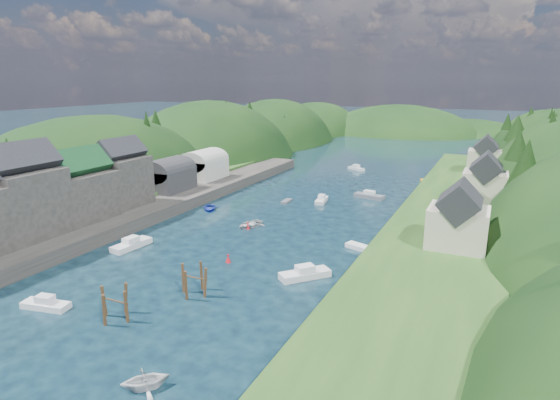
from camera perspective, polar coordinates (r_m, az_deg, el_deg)
The scene contains 15 objects.
ground at distance 94.87m, azimuth 5.68°, elevation 0.68°, with size 600.00×600.00×0.00m, color black.
hillside_left at distance 138.49m, azimuth -8.58°, elevation 1.60°, with size 44.00×245.56×52.00m.
far_hills at distance 215.55m, azimuth 17.17°, elevation 4.99°, with size 103.00×68.00×44.00m.
hill_trees at distance 107.73m, azimuth 8.91°, elevation 8.19°, with size 92.40×153.01×12.08m.
quay_left at distance 81.78m, azimuth -17.89°, elevation -1.50°, with size 12.00×110.00×2.00m, color #2D2B28.
terrace_left_grass at distance 86.55m, azimuth -21.31°, elevation -0.76°, with size 12.00×110.00×2.50m, color #234719.
quayside_buildings at distance 72.94m, azimuth -26.67°, elevation 0.68°, with size 8.00×35.84×12.90m.
boat_sheds at distance 96.26m, azimuth -11.30°, elevation 3.89°, with size 7.00×21.00×7.50m.
terrace_right at distance 80.02m, azimuth 20.29°, elevation -1.91°, with size 16.00×120.00×2.40m, color #234719.
right_bank_cottages at distance 86.91m, azimuth 23.05°, elevation 2.25°, with size 9.00×59.24×8.41m.
piling_cluster_near at distance 49.01m, azimuth -19.44°, elevation -12.11°, with size 3.39×3.15×3.79m.
piling_cluster_far at distance 51.95m, azimuth -10.43°, elevation -9.86°, with size 3.42×3.17×3.88m.
channel_buoy_near at distance 60.21m, azimuth -6.34°, elevation -7.13°, with size 0.70×0.70×1.10m.
channel_buoy_far at distance 72.91m, azimuth -3.94°, elevation -3.17°, with size 0.70×0.70×1.10m.
moored_boats at distance 64.84m, azimuth -8.60°, elevation -5.46°, with size 37.35×96.05×2.41m.
Camera 1 is at (30.62, -36.89, 22.65)m, focal length 30.00 mm.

